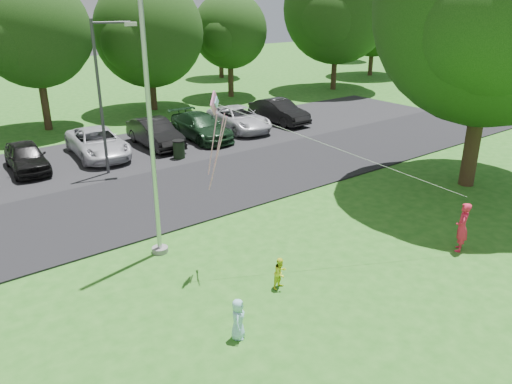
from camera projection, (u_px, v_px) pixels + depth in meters
ground at (358, 283)px, 13.87m from camera, size 120.00×120.00×0.00m
park_road at (191, 190)px, 20.49m from camera, size 60.00×6.00×0.06m
parking_strip at (125, 153)px, 25.28m from camera, size 42.00×7.00×0.06m
flagpole at (150, 121)px, 14.04m from camera, size 0.50×0.50×10.00m
street_lamp at (105, 84)px, 20.99m from camera, size 1.81×0.72×6.61m
trash_can at (179, 150)px, 24.24m from camera, size 0.60×0.60×0.95m
big_tree at (495, 12)px, 18.51m from camera, size 9.59×9.00×11.60m
tree_row at (81, 26)px, 30.53m from camera, size 64.35×11.94×10.88m
horizon_trees at (72, 38)px, 39.56m from camera, size 77.46×7.20×7.02m
parked_cars at (113, 140)px, 24.82m from camera, size 22.44×5.47×1.45m
woman at (462, 227)px, 15.39m from camera, size 0.69×0.61×1.59m
child_yellow at (280, 273)px, 13.51m from camera, size 0.49×0.42×0.90m
child_blue at (238, 319)px, 11.48m from camera, size 0.58×0.59×1.02m
kite at (222, 121)px, 13.28m from camera, size 6.72×4.14×3.36m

